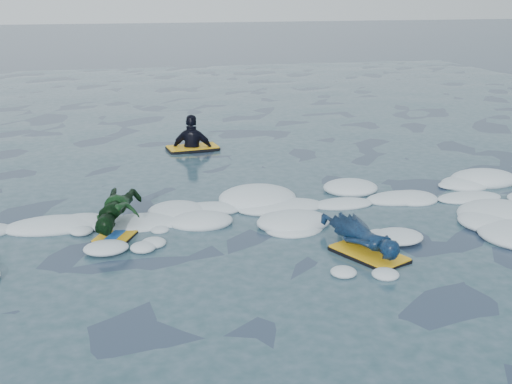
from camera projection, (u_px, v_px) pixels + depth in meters
ground at (189, 258)px, 8.20m from camera, size 120.00×120.00×0.00m
foam_band at (179, 230)px, 9.16m from camera, size 12.00×3.10×0.30m
prone_woman_unit at (363, 237)px, 8.38m from camera, size 0.92×1.60×0.38m
prone_child_unit at (118, 214)px, 9.05m from camera, size 0.99×1.44×0.52m
waiting_rider_unit at (193, 152)px, 13.73m from camera, size 1.14×0.72×1.61m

